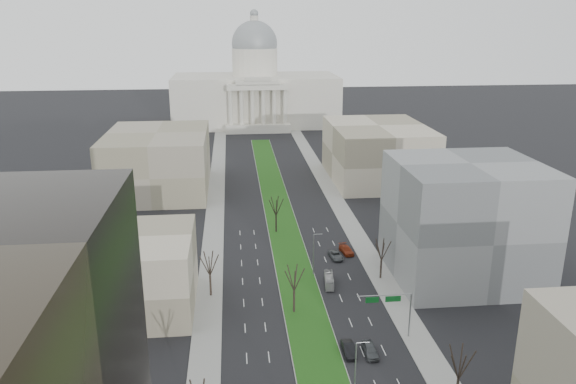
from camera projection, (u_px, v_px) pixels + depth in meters
ground at (284, 232)px, 140.00m from camera, size 600.00×600.00×0.00m
median at (284, 233)px, 139.01m from camera, size 8.00×222.03×0.20m
sidewalk_left at (211, 279)px, 114.54m from camera, size 5.00×330.00×0.15m
sidewalk_right at (378, 272)px, 117.93m from camera, size 5.00×330.00×0.15m
capitol at (255, 91)px, 277.21m from camera, size 80.00×46.00×55.00m
building_beige_left at (121, 273)px, 101.49m from camera, size 26.00×22.00×14.00m
building_grey_right at (465, 221)px, 113.13m from camera, size 28.00×26.00×24.00m
building_far_left at (158, 161)px, 171.93m from camera, size 30.00×40.00×18.00m
building_far_right at (377, 152)px, 183.45m from camera, size 30.00×40.00×18.00m
tree_left_far at (210, 263)px, 105.91m from camera, size 5.28×5.28×9.50m
tree_right_mid at (460, 362)px, 74.95m from camera, size 5.52×5.52×9.94m
tree_right_far at (382, 249)px, 113.13m from camera, size 5.04×5.04×9.07m
tree_median_b at (294, 277)px, 99.74m from camera, size 5.40×5.40×9.72m
tree_median_c at (276, 206)px, 137.73m from camera, size 5.40×5.40×9.72m
streetlamp_median_b at (356, 370)px, 77.20m from camera, size 1.90×0.20×9.16m
streetlamp_median_c at (314, 254)px, 115.19m from camera, size 1.90×0.20×9.16m
mast_arm_signs at (395, 305)px, 92.03m from camera, size 9.12×0.24×8.09m
car_grey_near at (370, 350)px, 88.86m from camera, size 2.03×5.05×1.72m
car_black at (349, 349)px, 89.21m from camera, size 1.77×5.01×1.65m
car_red at (346, 250)px, 127.23m from camera, size 3.09×5.75×1.58m
car_grey_far at (336, 255)px, 124.48m from camera, size 2.99×5.50×1.46m
box_van at (329, 280)px, 112.17m from camera, size 2.47×7.14×1.95m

